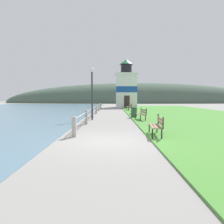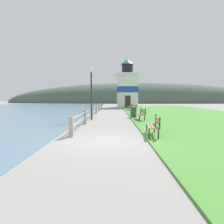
{
  "view_description": "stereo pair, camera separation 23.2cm",
  "coord_description": "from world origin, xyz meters",
  "px_view_note": "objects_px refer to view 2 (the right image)",
  "views": [
    {
      "loc": [
        0.11,
        -8.51,
        1.75
      ],
      "look_at": [
        0.12,
        12.63,
        0.3
      ],
      "focal_mm": 35.0,
      "sensor_mm": 36.0,
      "label": 1
    },
    {
      "loc": [
        0.34,
        -8.51,
        1.75
      ],
      "look_at": [
        0.12,
        12.63,
        0.3
      ],
      "focal_mm": 35.0,
      "sensor_mm": 36.0,
      "label": 2
    }
  ],
  "objects_px": {
    "park_bench_midway": "(141,113)",
    "park_bench_by_lighthouse": "(130,106)",
    "park_bench_near": "(154,125)",
    "park_bench_far": "(135,109)",
    "lamp_post": "(91,84)",
    "lighthouse": "(127,87)",
    "trash_bin": "(134,113)"
  },
  "relations": [
    {
      "from": "trash_bin",
      "to": "lamp_post",
      "type": "distance_m",
      "value": 4.46
    },
    {
      "from": "park_bench_near",
      "to": "lamp_post",
      "type": "height_order",
      "value": "lamp_post"
    },
    {
      "from": "park_bench_midway",
      "to": "park_bench_by_lighthouse",
      "type": "height_order",
      "value": "same"
    },
    {
      "from": "trash_bin",
      "to": "park_bench_near",
      "type": "bearing_deg",
      "value": -89.11
    },
    {
      "from": "park_bench_midway",
      "to": "lighthouse",
      "type": "distance_m",
      "value": 21.42
    },
    {
      "from": "park_bench_near",
      "to": "lamp_post",
      "type": "xyz_separation_m",
      "value": [
        -3.51,
        7.05,
        2.2
      ]
    },
    {
      "from": "lighthouse",
      "to": "lamp_post",
      "type": "relative_size",
      "value": 2.06
    },
    {
      "from": "trash_bin",
      "to": "lamp_post",
      "type": "bearing_deg",
      "value": -152.34
    },
    {
      "from": "park_bench_near",
      "to": "park_bench_midway",
      "type": "bearing_deg",
      "value": -86.66
    },
    {
      "from": "park_bench_midway",
      "to": "lamp_post",
      "type": "height_order",
      "value": "lamp_post"
    },
    {
      "from": "park_bench_by_lighthouse",
      "to": "lamp_post",
      "type": "xyz_separation_m",
      "value": [
        -3.8,
        -11.96,
        2.2
      ]
    },
    {
      "from": "park_bench_far",
      "to": "lamp_post",
      "type": "height_order",
      "value": "lamp_post"
    },
    {
      "from": "park_bench_by_lighthouse",
      "to": "lighthouse",
      "type": "relative_size",
      "value": 0.22
    },
    {
      "from": "lamp_post",
      "to": "park_bench_far",
      "type": "bearing_deg",
      "value": 54.1
    },
    {
      "from": "park_bench_by_lighthouse",
      "to": "park_bench_far",
      "type": "bearing_deg",
      "value": 84.6
    },
    {
      "from": "park_bench_near",
      "to": "park_bench_far",
      "type": "distance_m",
      "value": 12.28
    },
    {
      "from": "park_bench_by_lighthouse",
      "to": "trash_bin",
      "type": "relative_size",
      "value": 2.11
    },
    {
      "from": "park_bench_far",
      "to": "lamp_post",
      "type": "bearing_deg",
      "value": 60.87
    },
    {
      "from": "park_bench_midway",
      "to": "trash_bin",
      "type": "relative_size",
      "value": 2.0
    },
    {
      "from": "park_bench_by_lighthouse",
      "to": "lighthouse",
      "type": "xyz_separation_m",
      "value": [
        0.15,
        8.89,
        2.86
      ]
    },
    {
      "from": "park_bench_by_lighthouse",
      "to": "trash_bin",
      "type": "bearing_deg",
      "value": 82.35
    },
    {
      "from": "park_bench_near",
      "to": "lamp_post",
      "type": "bearing_deg",
      "value": -58.29
    },
    {
      "from": "park_bench_far",
      "to": "park_bench_by_lighthouse",
      "type": "relative_size",
      "value": 1.05
    },
    {
      "from": "park_bench_far",
      "to": "park_bench_by_lighthouse",
      "type": "distance_m",
      "value": 6.73
    },
    {
      "from": "park_bench_midway",
      "to": "park_bench_far",
      "type": "xyz_separation_m",
      "value": [
        0.05,
        5.61,
        0.0
      ]
    },
    {
      "from": "park_bench_far",
      "to": "park_bench_by_lighthouse",
      "type": "height_order",
      "value": "same"
    },
    {
      "from": "park_bench_far",
      "to": "lighthouse",
      "type": "bearing_deg",
      "value": -83.83
    },
    {
      "from": "park_bench_near",
      "to": "park_bench_far",
      "type": "height_order",
      "value": "same"
    },
    {
      "from": "park_bench_near",
      "to": "lamp_post",
      "type": "relative_size",
      "value": 0.44
    },
    {
      "from": "lamp_post",
      "to": "park_bench_near",
      "type": "bearing_deg",
      "value": -63.51
    },
    {
      "from": "park_bench_far",
      "to": "park_bench_by_lighthouse",
      "type": "bearing_deg",
      "value": -83.35
    },
    {
      "from": "park_bench_midway",
      "to": "lighthouse",
      "type": "height_order",
      "value": "lighthouse"
    }
  ]
}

